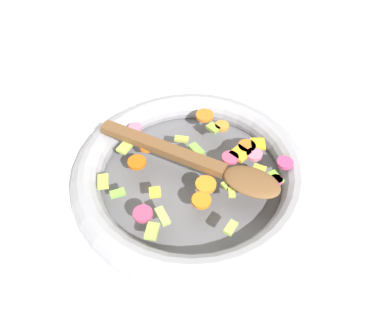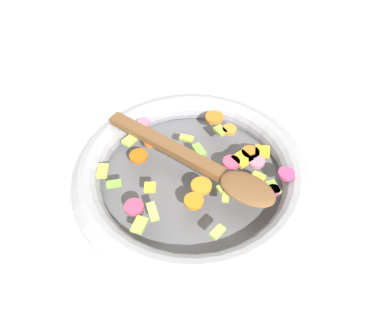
{
  "view_description": "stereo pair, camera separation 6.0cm",
  "coord_description": "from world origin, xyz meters",
  "views": [
    {
      "loc": [
        0.39,
        -0.07,
        0.51
      ],
      "look_at": [
        0.0,
        0.0,
        0.05
      ],
      "focal_mm": 35.0,
      "sensor_mm": 36.0,
      "label": 1
    },
    {
      "loc": [
        0.4,
        -0.01,
        0.51
      ],
      "look_at": [
        0.0,
        0.0,
        0.05
      ],
      "focal_mm": 35.0,
      "sensor_mm": 36.0,
      "label": 2
    }
  ],
  "objects": [
    {
      "name": "ground_plane",
      "position": [
        0.0,
        0.0,
        0.0
      ],
      "size": [
        4.0,
        4.0,
        0.0
      ],
      "primitive_type": "plane",
      "color": "silver"
    },
    {
      "name": "skillet",
      "position": [
        0.0,
        0.0,
        0.02
      ],
      "size": [
        0.4,
        0.4,
        0.05
      ],
      "color": "slate",
      "rests_on": "ground_plane"
    },
    {
      "name": "wooden_spoon",
      "position": [
        0.01,
        0.02,
        0.06
      ],
      "size": [
        0.22,
        0.27,
        0.01
      ],
      "color": "brown",
      "rests_on": "chopped_vegetables"
    },
    {
      "name": "chopped_vegetables",
      "position": [
        0.01,
        0.02,
        0.05
      ],
      "size": [
        0.27,
        0.32,
        0.01
      ],
      "color": "#DC5E11",
      "rests_on": "skillet"
    }
  ]
}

